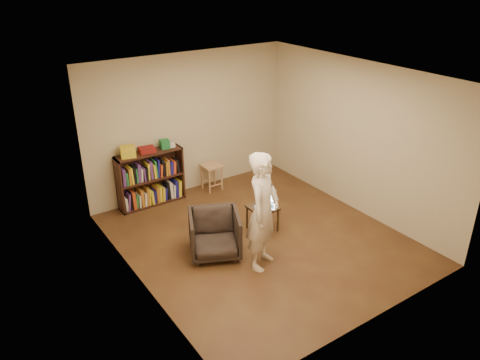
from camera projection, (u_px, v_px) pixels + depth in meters
floor at (260, 239)px, 7.43m from camera, size 4.50×4.50×0.00m
ceiling at (264, 75)px, 6.33m from camera, size 4.50×4.50×0.00m
wall_back at (189, 124)px, 8.56m from camera, size 4.00×0.00×4.00m
wall_left at (134, 199)px, 5.86m from camera, size 0.00×4.50×4.50m
wall_right at (357, 138)px, 7.90m from camera, size 0.00×4.50×4.50m
bookshelf at (151, 181)px, 8.35m from camera, size 1.20×0.30×1.00m
box_yellow at (128, 152)px, 7.86m from camera, size 0.28×0.23×0.20m
red_cloth at (147, 150)px, 8.09m from camera, size 0.29×0.23×0.09m
box_green at (165, 144)px, 8.25m from camera, size 0.17×0.17×0.15m
box_white at (172, 145)px, 8.32m from camera, size 0.10×0.10×0.07m
stool at (212, 170)px, 8.89m from camera, size 0.35×0.35×0.51m
armchair at (215, 234)px, 6.91m from camera, size 0.98×0.99×0.68m
side_table at (263, 211)px, 7.54m from camera, size 0.41×0.41×0.42m
laptop at (266, 202)px, 7.54m from camera, size 0.45×0.45×0.23m
person at (263, 211)px, 6.45m from camera, size 0.76×0.69×1.74m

